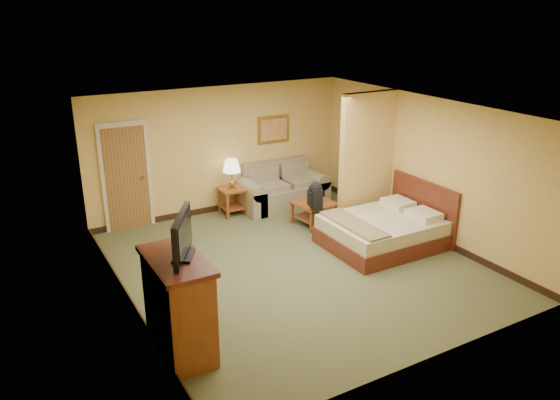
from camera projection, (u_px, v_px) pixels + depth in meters
floor at (295, 265)px, 9.13m from camera, size 6.00×6.00×0.00m
ceiling at (297, 111)px, 8.25m from camera, size 6.00×6.00×0.00m
back_wall at (220, 150)px, 11.14m from camera, size 5.50×0.02×2.60m
left_wall at (123, 224)px, 7.41m from camera, size 0.02×6.00×2.60m
right_wall at (424, 168)px, 9.97m from camera, size 0.02×6.00×2.60m
partition at (367, 160)px, 10.44m from camera, size 1.20×0.15×2.60m
door at (126, 177)px, 10.30m from camera, size 0.94×0.16×2.10m
baseboard at (222, 207)px, 11.56m from camera, size 5.50×0.02×0.12m
loveseat at (283, 192)px, 11.71m from camera, size 1.88×0.87×0.95m
side_table at (232, 197)px, 11.21m from camera, size 0.52×0.52×0.57m
table_lamp at (232, 167)px, 10.99m from camera, size 0.37×0.37×0.61m
coffee_table at (314, 209)px, 10.71m from camera, size 0.79×0.79×0.46m
wall_picture at (274, 129)px, 11.60m from camera, size 0.75×0.04×0.59m
dresser at (179, 305)px, 6.67m from camera, size 0.63×1.20×1.29m
tv at (182, 237)px, 6.41m from camera, size 0.50×0.80×0.54m
bed at (385, 230)px, 9.80m from camera, size 1.97×1.67×1.08m
backpack at (316, 195)px, 10.09m from camera, size 0.27×0.33×0.50m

